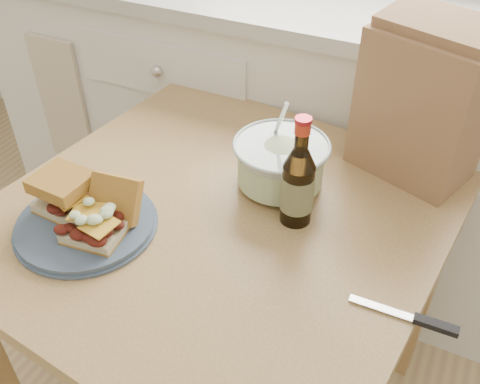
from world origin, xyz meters
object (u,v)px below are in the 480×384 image
at_px(coleslaw_bowl, 280,165).
at_px(beer_bottle, 298,184).
at_px(dining_table, 219,248).
at_px(plate, 86,224).
at_px(paper_bag, 422,106).

bearing_deg(coleslaw_bowl, beer_bottle, -51.69).
height_order(dining_table, beer_bottle, beer_bottle).
height_order(plate, beer_bottle, beer_bottle).
distance_m(dining_table, plate, 0.29).
xyz_separation_m(plate, coleslaw_bowl, (0.29, 0.29, 0.04)).
distance_m(dining_table, paper_bag, 0.52).
bearing_deg(beer_bottle, plate, -148.16).
bearing_deg(dining_table, plate, -136.57).
distance_m(dining_table, coleslaw_bowl, 0.22).
bearing_deg(plate, beer_bottle, 29.27).
height_order(dining_table, paper_bag, paper_bag).
xyz_separation_m(dining_table, paper_bag, (0.32, 0.32, 0.26)).
distance_m(plate, beer_bottle, 0.42).
xyz_separation_m(beer_bottle, paper_bag, (0.17, 0.28, 0.07)).
bearing_deg(paper_bag, coleslaw_bowl, -122.48).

